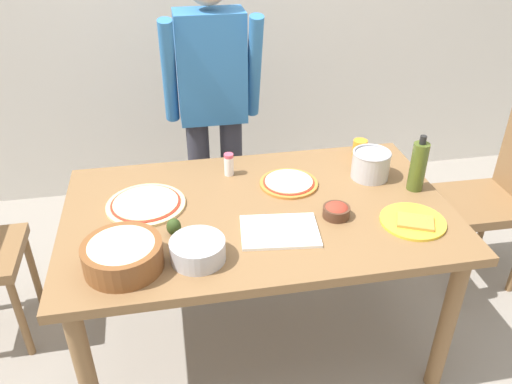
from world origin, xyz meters
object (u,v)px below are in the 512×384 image
Objects in this scene: pizza_cooked_on_tray at (289,183)px; cutting_board_white at (280,231)px; person_cook at (213,102)px; pizza_raw_on_board at (146,204)px; avocado at (174,227)px; cup_orange at (360,148)px; salt_shaker at (229,164)px; steel_pot at (371,164)px; chair_wooden_right at (499,192)px; olive_oil_bottle at (418,166)px; dining_table at (258,226)px; popcorn_bowl at (122,253)px; mixing_bowl_steel at (198,250)px; plate_with_slice at (413,221)px; small_sauce_bowl at (336,211)px.

pizza_cooked_on_tray is 0.87× the size of cutting_board_white.
pizza_raw_on_board is (-0.36, -0.65, -0.17)m from person_cook.
avocado is at bearing -106.23° from person_cook.
person_cook is 0.96m from cutting_board_white.
salt_shaker reaches higher than cup_orange.
person_cook is 9.34× the size of steel_pot.
steel_pot is at bearing -97.39° from cup_orange.
olive_oil_bottle is at bearing -159.93° from chair_wooden_right.
avocado is (-1.06, -0.15, -0.08)m from olive_oil_bottle.
popcorn_bowl reaches higher than dining_table.
pizza_cooked_on_tray is at bearing 45.46° from mixing_bowl_steel.
cup_orange is at bearing 37.67° from mixing_bowl_steel.
pizza_cooked_on_tray is 3.72× the size of avocado.
person_cook reaches higher than plate_with_slice.
mixing_bowl_steel is 2.86× the size of avocado.
person_cook is 0.79m from cup_orange.
plate_with_slice is 2.36× the size of small_sauce_bowl.
popcorn_bowl is 3.29× the size of cup_orange.
olive_oil_bottle is (0.80, -0.73, -0.07)m from person_cook.
avocado reaches higher than plate_with_slice.
pizza_raw_on_board is 0.40m from popcorn_bowl.
pizza_raw_on_board is 3.88× the size of cup_orange.
person_cook reaches higher than mixing_bowl_steel.
olive_oil_bottle is at bearing 8.03° from avocado.
person_cook is at bearing 67.18° from popcorn_bowl.
chair_wooden_right is 1.36m from cutting_board_white.
popcorn_bowl is at bearing -127.71° from salt_shaker.
chair_wooden_right is at bearing 18.73° from mixing_bowl_steel.
pizza_cooked_on_tray is 0.31m from small_sauce_bowl.
pizza_raw_on_board reaches higher than dining_table.
salt_shaker is 0.35× the size of cutting_board_white.
small_sauce_bowl reaches higher than pizza_raw_on_board.
chair_wooden_right is at bearing 19.92° from small_sauce_bowl.
avocado is at bearing -151.41° from pizza_cooked_on_tray.
popcorn_bowl is at bearing -157.52° from steel_pot.
person_cook is 14.73× the size of small_sauce_bowl.
salt_shaker reaches higher than avocado.
pizza_cooked_on_tray reaches higher than dining_table.
cup_orange reaches higher than dining_table.
pizza_raw_on_board is at bearing -119.04° from person_cook.
popcorn_bowl is 1.28m from olive_oil_bottle.
cutting_board_white is (-0.50, -0.35, -0.06)m from steel_pot.
cutting_board_white is at bearing -29.28° from pizza_raw_on_board.
small_sauce_bowl is at bearing 0.29° from avocado.
pizza_raw_on_board is (-0.46, 0.10, 0.10)m from dining_table.
steel_pot is (0.25, 0.28, 0.04)m from small_sauce_bowl.
popcorn_bowl reaches higher than plate_with_slice.
olive_oil_bottle reaches higher than plate_with_slice.
dining_table is at bearing -147.23° from cup_orange.
small_sauce_bowl is 0.38m from steel_pot.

